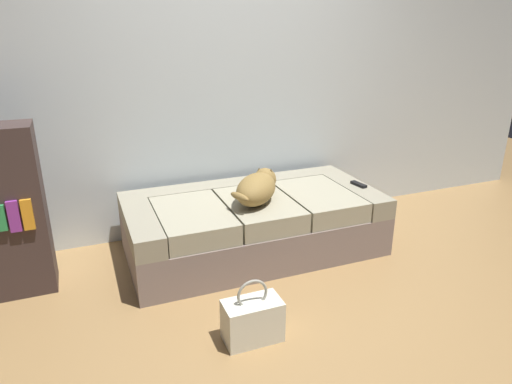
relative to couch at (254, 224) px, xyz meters
name	(u,v)px	position (x,y,z in m)	size (l,w,h in m)	color
ground_plane	(313,320)	(0.00, -0.97, -0.22)	(10.00, 10.00, 0.00)	#9B7547
back_wall	(226,58)	(0.00, 0.60, 1.18)	(6.40, 0.10, 2.80)	silver
couch	(254,224)	(0.00, 0.00, 0.00)	(1.88, 0.94, 0.45)	gray
dog_tan	(258,187)	(-0.01, -0.10, 0.33)	(0.49, 0.54, 0.21)	olive
tv_remote	(359,184)	(0.86, -0.09, 0.24)	(0.04, 0.15, 0.02)	black
handbag	(252,320)	(-0.40, -1.00, -0.10)	(0.32, 0.18, 0.38)	silver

